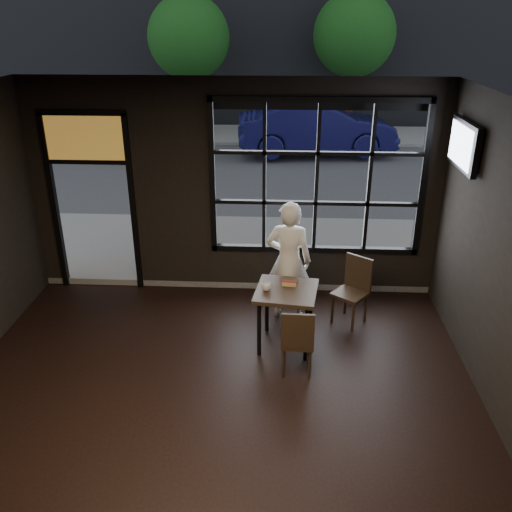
# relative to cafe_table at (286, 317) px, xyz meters

# --- Properties ---
(floor) EXTENTS (6.00, 7.00, 0.02)m
(floor) POSITION_rel_cafe_table_xyz_m (-0.79, -1.96, -0.42)
(floor) COLOR black
(floor) RESTS_ON ground
(ceiling) EXTENTS (6.00, 7.00, 0.02)m
(ceiling) POSITION_rel_cafe_table_xyz_m (-0.79, -1.96, 2.80)
(ceiling) COLOR black
(ceiling) RESTS_ON ground
(window_frame) EXTENTS (3.06, 0.12, 2.28)m
(window_frame) POSITION_rel_cafe_table_xyz_m (0.41, 1.54, 1.39)
(window_frame) COLOR black
(window_frame) RESTS_ON ground
(stained_transom) EXTENTS (1.20, 0.06, 0.70)m
(stained_transom) POSITION_rel_cafe_table_xyz_m (-2.89, 1.54, 1.94)
(stained_transom) COLOR orange
(stained_transom) RESTS_ON ground
(street_asphalt) EXTENTS (60.00, 41.00, 0.04)m
(street_asphalt) POSITION_rel_cafe_table_xyz_m (-0.79, 22.04, -0.43)
(street_asphalt) COLOR #545456
(street_asphalt) RESTS_ON ground
(cafe_table) EXTENTS (0.84, 0.84, 0.81)m
(cafe_table) POSITION_rel_cafe_table_xyz_m (0.00, 0.00, 0.00)
(cafe_table) COLOR black
(cafe_table) RESTS_ON floor
(chair_near) EXTENTS (0.39, 0.39, 0.88)m
(chair_near) POSITION_rel_cafe_table_xyz_m (0.14, -0.54, 0.03)
(chair_near) COLOR black
(chair_near) RESTS_ON floor
(chair_window) EXTENTS (0.57, 0.57, 0.94)m
(chair_window) POSITION_rel_cafe_table_xyz_m (0.88, 0.62, 0.07)
(chair_window) COLOR black
(chair_window) RESTS_ON floor
(man) EXTENTS (0.67, 0.48, 1.71)m
(man) POSITION_rel_cafe_table_xyz_m (0.03, 0.75, 0.45)
(man) COLOR white
(man) RESTS_ON floor
(hotdog) EXTENTS (0.21, 0.10, 0.06)m
(hotdog) POSITION_rel_cafe_table_xyz_m (0.04, 0.11, 0.43)
(hotdog) COLOR tan
(hotdog) RESTS_ON cafe_table
(cup) EXTENTS (0.16, 0.16, 0.10)m
(cup) POSITION_rel_cafe_table_xyz_m (-0.25, -0.03, 0.45)
(cup) COLOR silver
(cup) RESTS_ON cafe_table
(tv) EXTENTS (0.11, 0.99, 0.58)m
(tv) POSITION_rel_cafe_table_xyz_m (2.14, 0.72, 2.08)
(tv) COLOR black
(tv) RESTS_ON wall_right
(navy_car) EXTENTS (4.77, 2.12, 1.52)m
(navy_car) POSITION_rel_cafe_table_xyz_m (0.86, 10.22, 0.45)
(navy_car) COLOR #121249
(navy_car) RESTS_ON street_asphalt
(maroon_car) EXTENTS (4.44, 2.39, 1.43)m
(maroon_car) POSITION_rel_cafe_table_xyz_m (-4.81, 9.83, 0.41)
(maroon_car) COLOR #580E11
(maroon_car) RESTS_ON street_asphalt
(tree_left) EXTENTS (2.67, 2.67, 4.55)m
(tree_left) POSITION_rel_cafe_table_xyz_m (-3.26, 12.83, 2.80)
(tree_left) COLOR #332114
(tree_left) RESTS_ON street_asphalt
(tree_right) EXTENTS (2.73, 2.73, 4.66)m
(tree_right) POSITION_rel_cafe_table_xyz_m (2.17, 13.54, 2.87)
(tree_right) COLOR #332114
(tree_right) RESTS_ON street_asphalt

